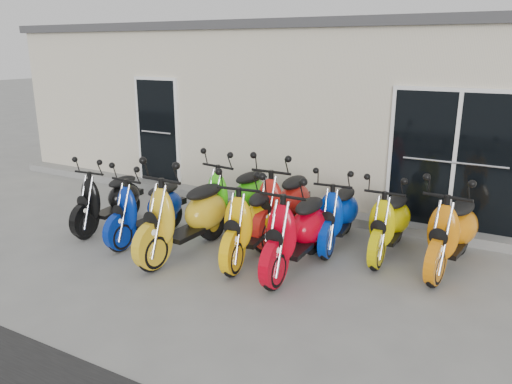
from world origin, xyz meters
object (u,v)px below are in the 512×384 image
Objects in this scene: scooter_back_blue at (339,205)px; scooter_front_blue at (147,200)px; scooter_front_orange_b at (251,211)px; scooter_front_black at (108,191)px; scooter_front_red at (297,220)px; scooter_back_extra at (453,220)px; scooter_back_green at (235,187)px; scooter_back_yellow at (390,213)px; scooter_back_red at (283,194)px; scooter_front_orange_a at (185,205)px.

scooter_front_blue is at bearing -161.42° from scooter_back_blue.
scooter_front_orange_b reaches higher than scooter_back_blue.
scooter_front_orange_b is (2.65, 0.06, 0.06)m from scooter_front_black.
scooter_front_red reaches higher than scooter_front_black.
scooter_back_extra is at bearing 6.17° from scooter_front_black.
scooter_front_red is at bearing -5.04° from scooter_front_black.
scooter_back_blue is (3.56, 1.10, 0.01)m from scooter_front_black.
scooter_back_blue is at bearing 26.55° from scooter_front_blue.
scooter_back_green is at bearing 146.34° from scooter_front_red.
scooter_front_blue is at bearing -161.24° from scooter_back_yellow.
scooter_front_black is 2.08m from scooter_back_green.
scooter_back_green is (1.81, 1.02, 0.06)m from scooter_front_black.
scooter_front_red is 1.11× the size of scooter_back_yellow.
scooter_back_blue is at bearing 5.26° from scooter_back_red.
scooter_front_black is 4.45m from scooter_back_yellow.
scooter_back_green is at bearing -173.28° from scooter_back_extra.
scooter_front_orange_b is 0.97× the size of scooter_back_red.
scooter_front_orange_a is (1.78, -0.28, 0.12)m from scooter_front_black.
scooter_front_black is 5.27m from scooter_back_extra.
scooter_back_yellow is (3.41, 1.19, -0.00)m from scooter_front_blue.
scooter_back_yellow is at bearing 9.26° from scooter_front_black.
scooter_front_blue is 0.92× the size of scooter_front_orange_b.
scooter_front_red is 1.02× the size of scooter_back_extra.
scooter_back_red reaches higher than scooter_back_extra.
scooter_front_blue is 0.92× the size of scooter_back_green.
scooter_front_orange_b is (1.75, 0.15, 0.06)m from scooter_front_blue.
scooter_front_orange_a is at bearing -84.63° from scooter_back_green.
scooter_front_blue reaches higher than scooter_front_black.
scooter_front_red is (2.47, 0.09, 0.07)m from scooter_front_blue.
scooter_back_extra reaches higher than scooter_front_blue.
scooter_front_orange_a is 1.07× the size of scooter_front_orange_b.
scooter_front_orange_b is 1.96m from scooter_back_yellow.
scooter_front_red is (3.38, -0.00, 0.08)m from scooter_front_black.
scooter_back_red is (0.04, 0.93, 0.02)m from scooter_front_orange_b.
scooter_front_orange_a is 1.08× the size of scooter_back_green.
scooter_back_yellow is (2.54, 1.37, -0.11)m from scooter_front_orange_a.
scooter_back_extra is at bearing 13.02° from scooter_front_orange_b.
scooter_back_extra is at bearing -8.17° from scooter_back_blue.
scooter_back_red is at bearing 4.67° from scooter_back_green.
scooter_back_blue is 0.76m from scooter_back_yellow.
scooter_front_orange_a is at bearing -127.66° from scooter_back_red.
scooter_back_extra is at bearing 6.72° from scooter_back_green.
scooter_back_red reaches higher than scooter_front_red.
scooter_back_red reaches higher than scooter_back_blue.
scooter_front_red reaches higher than scooter_back_yellow.
scooter_back_yellow is 0.92× the size of scooter_back_extra.
scooter_front_red is 1.45m from scooter_back_yellow.
scooter_front_red reaches higher than scooter_front_blue.
scooter_back_blue is (0.90, 1.04, -0.06)m from scooter_front_orange_b.
scooter_front_red is at bearing 4.52° from scooter_front_blue.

